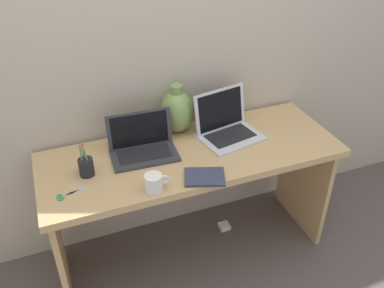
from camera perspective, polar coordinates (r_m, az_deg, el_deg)
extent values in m
plane|color=#564C47|center=(2.75, 0.00, -14.18)|extent=(6.00, 6.00, 0.00)
cube|color=#BCAD99|center=(2.32, -3.07, 12.48)|extent=(4.40, 0.04, 2.40)
cube|color=tan|center=(2.25, 0.00, -1.48)|extent=(1.63, 0.60, 0.04)
cube|color=tan|center=(2.41, -17.93, -12.67)|extent=(0.03, 0.51, 0.72)
cube|color=tan|center=(2.80, 15.01, -4.51)|extent=(0.03, 0.51, 0.72)
cube|color=#333338|center=(2.22, -6.53, -1.54)|extent=(0.36, 0.23, 0.01)
cube|color=black|center=(2.21, -6.55, -1.35)|extent=(0.28, 0.14, 0.00)
cube|color=#333338|center=(2.23, -7.21, 1.99)|extent=(0.35, 0.06, 0.20)
cube|color=black|center=(2.23, -7.21, 1.99)|extent=(0.31, 0.05, 0.18)
cube|color=silver|center=(2.36, 5.26, 0.98)|extent=(0.37, 0.32, 0.01)
cube|color=black|center=(2.36, 5.27, 1.16)|extent=(0.29, 0.20, 0.00)
cube|color=silver|center=(2.37, 3.89, 4.72)|extent=(0.34, 0.11, 0.24)
cube|color=black|center=(2.37, 3.89, 4.72)|extent=(0.30, 0.10, 0.21)
ellipsoid|color=#75934C|center=(2.37, -2.07, 4.49)|extent=(0.19, 0.19, 0.25)
cylinder|color=#75934C|center=(2.30, -2.14, 7.51)|extent=(0.07, 0.07, 0.05)
cube|color=#33384C|center=(2.05, 1.74, -4.54)|extent=(0.23, 0.20, 0.02)
cylinder|color=white|center=(1.97, -5.30, -5.34)|extent=(0.09, 0.09, 0.09)
torus|color=white|center=(1.98, -3.77, -4.89)|extent=(0.05, 0.01, 0.05)
cylinder|color=black|center=(2.12, -14.32, -3.03)|extent=(0.07, 0.07, 0.09)
cylinder|color=#D83359|center=(2.10, -14.91, -1.78)|extent=(0.01, 0.01, 0.15)
cylinder|color=orange|center=(2.10, -14.60, -1.55)|extent=(0.01, 0.01, 0.15)
cylinder|color=#4CA566|center=(2.08, -14.23, -2.06)|extent=(0.02, 0.02, 0.14)
cylinder|color=#4CA566|center=(2.08, -14.91, -1.90)|extent=(0.01, 0.01, 0.15)
cube|color=#B7B7BC|center=(2.06, -15.59, -6.20)|extent=(0.10, 0.05, 0.00)
cube|color=#B7B7BC|center=(2.05, -15.53, -6.29)|extent=(0.10, 0.03, 0.00)
torus|color=#4CA566|center=(2.03, -17.56, -7.08)|extent=(0.03, 0.03, 0.01)
torus|color=#4CA566|center=(2.04, -17.69, -6.88)|extent=(0.03, 0.04, 0.01)
cube|color=white|center=(2.87, 4.44, -11.18)|extent=(0.07, 0.07, 0.03)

